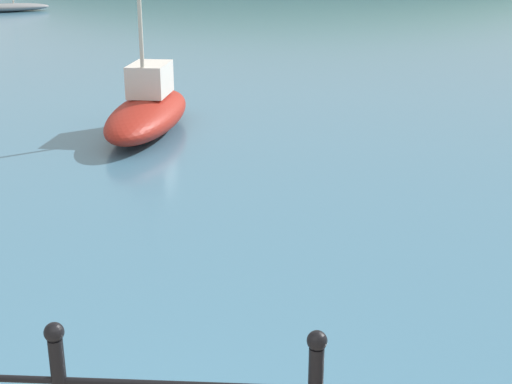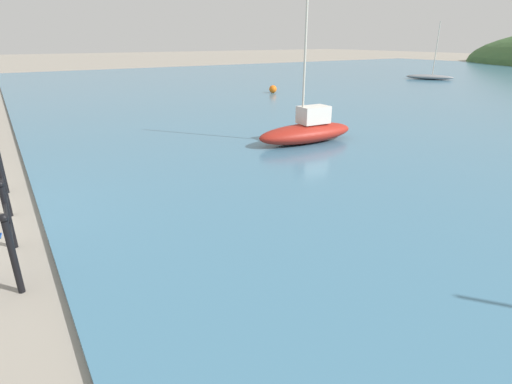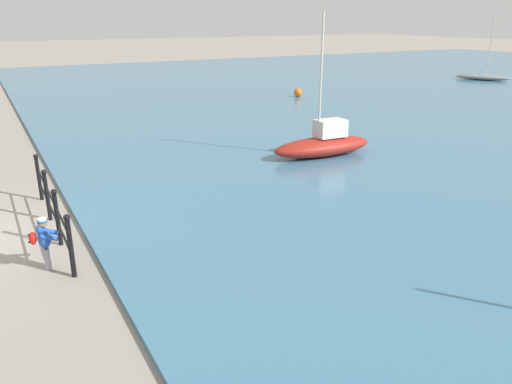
# 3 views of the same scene
# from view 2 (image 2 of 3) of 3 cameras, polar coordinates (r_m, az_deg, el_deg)

# --- Properties ---
(iron_railing) EXTENTS (4.70, 0.12, 1.21)m
(iron_railing) POSITION_cam_2_polar(r_m,az_deg,el_deg) (8.51, -32.20, -0.76)
(iron_railing) COLOR black
(iron_railing) RESTS_ON ground
(boat_nearest_quay) EXTENTS (1.33, 3.60, 4.52)m
(boat_nearest_quay) POSITION_cam_2_polar(r_m,az_deg,el_deg) (13.44, 7.30, 8.70)
(boat_nearest_quay) COLOR maroon
(boat_nearest_quay) RESTS_ON water
(boat_far_right) EXTENTS (3.78, 2.84, 4.52)m
(boat_far_right) POSITION_cam_2_polar(r_m,az_deg,el_deg) (37.90, 23.57, 14.86)
(boat_far_right) COLOR gray
(boat_far_right) RESTS_ON water
(mooring_buoy) EXTENTS (0.48, 0.48, 0.48)m
(mooring_buoy) POSITION_cam_2_polar(r_m,az_deg,el_deg) (26.11, 2.43, 14.48)
(mooring_buoy) COLOR orange
(mooring_buoy) RESTS_ON water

